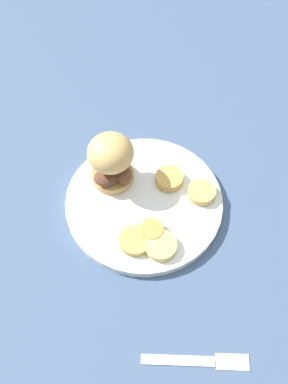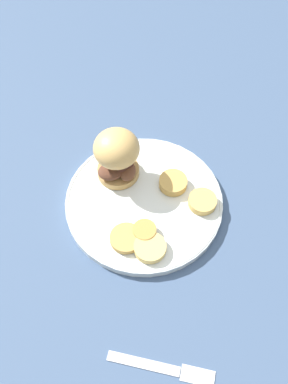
% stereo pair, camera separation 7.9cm
% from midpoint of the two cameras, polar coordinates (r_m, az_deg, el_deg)
% --- Properties ---
extents(ground_plane, '(4.00, 4.00, 0.00)m').
position_cam_midpoint_polar(ground_plane, '(0.82, 2.73, -1.80)').
color(ground_plane, '#3D5170').
extents(dinner_plate, '(0.29, 0.29, 0.02)m').
position_cam_midpoint_polar(dinner_plate, '(0.82, 2.76, -1.45)').
color(dinner_plate, silver).
rests_on(dinner_plate, ground_plane).
extents(sandwich, '(0.09, 0.08, 0.11)m').
position_cam_midpoint_polar(sandwich, '(0.79, -0.60, 4.43)').
color(sandwich, tan).
rests_on(sandwich, dinner_plate).
extents(potato_round_0, '(0.05, 0.05, 0.01)m').
position_cam_midpoint_polar(potato_round_0, '(0.81, 10.20, -1.41)').
color(potato_round_0, tan).
rests_on(potato_round_0, dinner_plate).
extents(potato_round_1, '(0.06, 0.06, 0.01)m').
position_cam_midpoint_polar(potato_round_1, '(0.76, 3.76, -7.31)').
color(potato_round_1, '#DBB766').
rests_on(potato_round_1, dinner_plate).
extents(potato_round_2, '(0.06, 0.06, 0.01)m').
position_cam_midpoint_polar(potato_round_2, '(0.76, 0.66, -6.13)').
color(potato_round_2, tan).
rests_on(potato_round_2, dinner_plate).
extents(potato_round_3, '(0.04, 0.04, 0.01)m').
position_cam_midpoint_polar(potato_round_3, '(0.77, 3.00, -5.20)').
color(potato_round_3, '#BC8942').
rests_on(potato_round_3, dinner_plate).
extents(potato_round_4, '(0.05, 0.05, 0.02)m').
position_cam_midpoint_polar(potato_round_4, '(0.82, 6.45, 0.97)').
color(potato_round_4, tan).
rests_on(potato_round_4, dinner_plate).
extents(fork, '(0.09, 0.15, 0.00)m').
position_cam_midpoint_polar(fork, '(0.72, 5.67, -21.63)').
color(fork, silver).
rests_on(fork, ground_plane).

